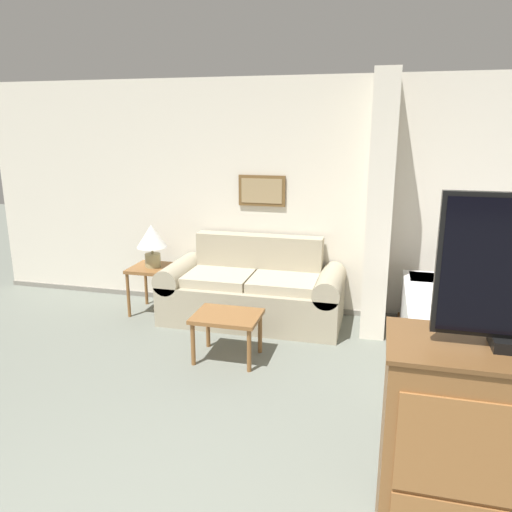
{
  "coord_description": "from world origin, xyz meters",
  "views": [
    {
      "loc": [
        1.06,
        -1.44,
        2.09
      ],
      "look_at": [
        0.08,
        2.4,
        1.05
      ],
      "focal_mm": 35.0,
      "sensor_mm": 36.0,
      "label": 1
    }
  ],
  "objects_px": {
    "table_lamp": "(152,239)",
    "tv_dresser": "(503,469)",
    "coffee_table": "(227,321)",
    "bed": "(505,339)",
    "backpack": "(505,294)",
    "couch": "(253,291)"
  },
  "relations": [
    {
      "from": "coffee_table",
      "to": "backpack",
      "type": "distance_m",
      "value": 2.32
    },
    {
      "from": "backpack",
      "to": "coffee_table",
      "type": "bearing_deg",
      "value": -178.69
    },
    {
      "from": "couch",
      "to": "tv_dresser",
      "type": "xyz_separation_m",
      "value": [
        1.92,
        -2.86,
        0.26
      ]
    },
    {
      "from": "table_lamp",
      "to": "backpack",
      "type": "height_order",
      "value": "table_lamp"
    },
    {
      "from": "coffee_table",
      "to": "bed",
      "type": "height_order",
      "value": "bed"
    },
    {
      "from": "couch",
      "to": "backpack",
      "type": "xyz_separation_m",
      "value": [
        2.29,
        -0.93,
        0.48
      ]
    },
    {
      "from": "tv_dresser",
      "to": "backpack",
      "type": "xyz_separation_m",
      "value": [
        0.37,
        1.93,
        0.22
      ]
    },
    {
      "from": "table_lamp",
      "to": "tv_dresser",
      "type": "relative_size",
      "value": 0.41
    },
    {
      "from": "couch",
      "to": "table_lamp",
      "type": "distance_m",
      "value": 1.27
    },
    {
      "from": "coffee_table",
      "to": "table_lamp",
      "type": "xyz_separation_m",
      "value": [
        -1.17,
        0.93,
        0.49
      ]
    },
    {
      "from": "table_lamp",
      "to": "coffee_table",
      "type": "bearing_deg",
      "value": -38.59
    },
    {
      "from": "bed",
      "to": "backpack",
      "type": "bearing_deg",
      "value": -111.84
    },
    {
      "from": "bed",
      "to": "backpack",
      "type": "distance_m",
      "value": 0.6
    },
    {
      "from": "table_lamp",
      "to": "tv_dresser",
      "type": "bearing_deg",
      "value": -42.43
    },
    {
      "from": "coffee_table",
      "to": "backpack",
      "type": "bearing_deg",
      "value": 1.31
    },
    {
      "from": "couch",
      "to": "bed",
      "type": "height_order",
      "value": "couch"
    },
    {
      "from": "bed",
      "to": "coffee_table",
      "type": "bearing_deg",
      "value": -171.62
    },
    {
      "from": "table_lamp",
      "to": "bed",
      "type": "height_order",
      "value": "table_lamp"
    },
    {
      "from": "bed",
      "to": "backpack",
      "type": "xyz_separation_m",
      "value": [
        -0.12,
        -0.3,
        0.51
      ]
    },
    {
      "from": "table_lamp",
      "to": "tv_dresser",
      "type": "distance_m",
      "value": 4.18
    },
    {
      "from": "couch",
      "to": "tv_dresser",
      "type": "bearing_deg",
      "value": -56.06
    },
    {
      "from": "tv_dresser",
      "to": "bed",
      "type": "xyz_separation_m",
      "value": [
        0.49,
        2.23,
        -0.28
      ]
    }
  ]
}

